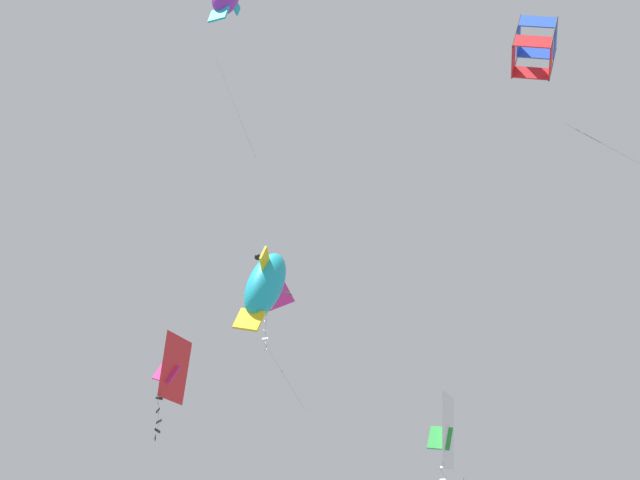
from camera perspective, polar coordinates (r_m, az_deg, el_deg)
The scene contains 5 objects.
kite_box_highest at distance 27.39m, azimuth 11.24°, elevation 9.85°, with size 2.98×2.19×7.34m.
kite_delta_far_centre at distance 27.35m, azimuth -7.73°, elevation -6.75°, with size 2.09×0.94×2.78m.
kite_delta_upper_right at distance 31.00m, azimuth 6.63°, elevation -10.04°, with size 2.63×1.33×5.26m.
kite_fish_mid_left at distance 27.44m, azimuth -2.90°, elevation -2.38°, with size 1.79×1.64×2.69m.
kite_diamond_near_left at distance 31.27m, azimuth -2.46°, elevation -2.73°, with size 1.68×1.64×4.99m.
Camera 1 is at (-21.22, 6.19, 10.67)m, focal length 60.95 mm.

